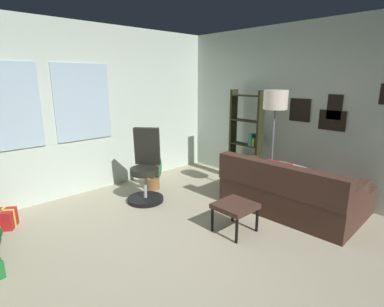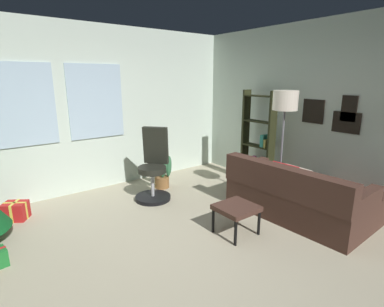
% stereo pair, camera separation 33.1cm
% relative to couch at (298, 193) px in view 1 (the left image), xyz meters
% --- Properties ---
extents(ground_plane, '(5.40, 5.05, 0.10)m').
position_rel_couch_xyz_m(ground_plane, '(-1.95, 0.30, -0.33)').
color(ground_plane, '#AFA58B').
extents(wall_back_with_windows, '(5.40, 0.12, 2.73)m').
position_rel_couch_xyz_m(wall_back_with_windows, '(-1.97, 2.88, 1.09)').
color(wall_back_with_windows, silver).
rests_on(wall_back_with_windows, ground_plane).
extents(wall_right_with_frames, '(0.12, 5.05, 2.73)m').
position_rel_couch_xyz_m(wall_right_with_frames, '(0.80, 0.30, 1.08)').
color(wall_right_with_frames, silver).
rests_on(wall_right_with_frames, ground_plane).
extents(couch, '(1.55, 1.86, 0.78)m').
position_rel_couch_xyz_m(couch, '(0.00, 0.00, 0.00)').
color(couch, '#452B23').
rests_on(couch, ground_plane).
extents(footstool, '(0.46, 0.45, 0.37)m').
position_rel_couch_xyz_m(footstool, '(-1.10, 0.25, 0.04)').
color(footstool, '#452B23').
rests_on(footstool, ground_plane).
extents(gift_box_red, '(0.37, 0.36, 0.25)m').
position_rel_couch_xyz_m(gift_box_red, '(-3.22, 2.34, -0.16)').
color(gift_box_red, red).
rests_on(gift_box_red, ground_plane).
extents(office_chair, '(0.60, 0.59, 1.14)m').
position_rel_couch_xyz_m(office_chair, '(-1.33, 1.84, 0.17)').
color(office_chair, black).
rests_on(office_chair, ground_plane).
extents(bookshelf, '(0.18, 0.64, 1.68)m').
position_rel_couch_xyz_m(bookshelf, '(0.53, 1.34, 0.45)').
color(bookshelf, black).
rests_on(bookshelf, ground_plane).
extents(floor_lamp, '(0.35, 0.35, 1.71)m').
position_rel_couch_xyz_m(floor_lamp, '(0.09, 0.51, 1.17)').
color(floor_lamp, slate).
rests_on(floor_lamp, ground_plane).
extents(potted_plant, '(0.36, 0.34, 0.60)m').
position_rel_couch_xyz_m(potted_plant, '(-0.94, 2.18, -0.02)').
color(potted_plant, brown).
rests_on(potted_plant, ground_plane).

